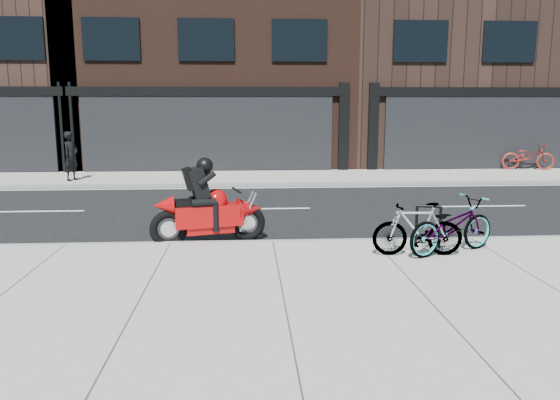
{
  "coord_description": "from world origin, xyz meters",
  "views": [
    {
      "loc": [
        -0.49,
        -12.41,
        2.83
      ],
      "look_at": [
        0.16,
        -1.68,
        0.9
      ],
      "focal_mm": 35.0,
      "sensor_mm": 36.0,
      "label": 1
    }
  ],
  "objects": [
    {
      "name": "sidewalk_far",
      "position": [
        0.0,
        7.75,
        0.07
      ],
      "size": [
        60.0,
        3.5,
        0.13
      ],
      "primitive_type": "cube",
      "color": "gray",
      "rests_on": "ground"
    },
    {
      "name": "building_center",
      "position": [
        -2.0,
        14.5,
        7.25
      ],
      "size": [
        12.0,
        10.0,
        14.5
      ],
      "primitive_type": "cube",
      "color": "black",
      "rests_on": "ground"
    },
    {
      "name": "pedestrian",
      "position": [
        -6.6,
        6.94,
        0.98
      ],
      "size": [
        0.61,
        0.73,
        1.71
      ],
      "primitive_type": "imported",
      "rotation": [
        0.0,
        0.0,
        1.19
      ],
      "color": "black",
      "rests_on": "sidewalk_far"
    },
    {
      "name": "bicycle_rear",
      "position": [
        2.52,
        -3.15,
        0.61
      ],
      "size": [
        1.63,
        0.56,
        0.96
      ],
      "primitive_type": "imported",
      "rotation": [
        0.0,
        0.0,
        4.64
      ],
      "color": "gray",
      "rests_on": "sidewalk_near"
    },
    {
      "name": "bike_rack",
      "position": [
        2.9,
        -2.6,
        0.61
      ],
      "size": [
        0.47,
        0.17,
        0.81
      ],
      "rotation": [
        0.0,
        0.0,
        -0.28
      ],
      "color": "black",
      "rests_on": "sidewalk_near"
    },
    {
      "name": "motorcycle",
      "position": [
        -1.17,
        -1.57,
        0.72
      ],
      "size": [
        2.33,
        0.91,
        1.77
      ],
      "rotation": [
        0.0,
        0.0,
        0.26
      ],
      "color": "black",
      "rests_on": "ground"
    },
    {
      "name": "bicycle_front",
      "position": [
        3.18,
        -3.03,
        0.64
      ],
      "size": [
        2.04,
        1.42,
        1.02
      ],
      "primitive_type": "imported",
      "rotation": [
        0.0,
        0.0,
        2.0
      ],
      "color": "gray",
      "rests_on": "sidewalk_near"
    },
    {
      "name": "bicycle_far",
      "position": [
        10.91,
        9.0,
        0.67
      ],
      "size": [
        2.13,
        1.05,
        1.07
      ],
      "primitive_type": "imported",
      "rotation": [
        0.0,
        0.0,
        1.4
      ],
      "color": "maroon",
      "rests_on": "sidewalk_far"
    },
    {
      "name": "building_mideast",
      "position": [
        10.0,
        14.5,
        6.25
      ],
      "size": [
        12.0,
        10.0,
        12.5
      ],
      "primitive_type": "cube",
      "color": "black",
      "rests_on": "ground"
    },
    {
      "name": "ground",
      "position": [
        0.0,
        0.0,
        0.0
      ],
      "size": [
        120.0,
        120.0,
        0.0
      ],
      "primitive_type": "plane",
      "color": "black",
      "rests_on": "ground"
    },
    {
      "name": "sidewalk_near",
      "position": [
        0.0,
        -5.0,
        0.07
      ],
      "size": [
        60.0,
        6.0,
        0.13
      ],
      "primitive_type": "cube",
      "color": "gray",
      "rests_on": "ground"
    }
  ]
}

